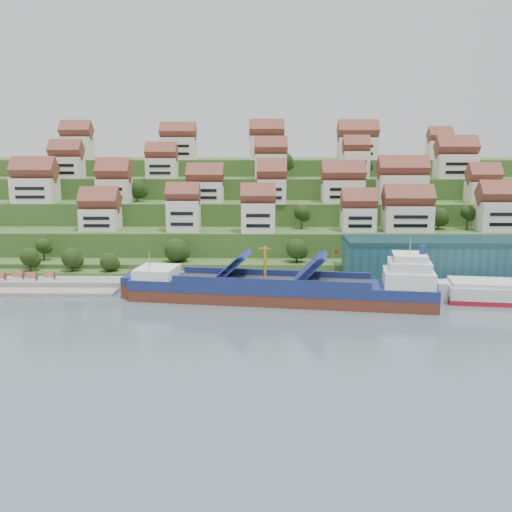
{
  "coord_description": "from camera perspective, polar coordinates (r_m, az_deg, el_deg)",
  "views": [
    {
      "loc": [
        0.77,
        -129.44,
        34.87
      ],
      "look_at": [
        -1.39,
        14.0,
        8.0
      ],
      "focal_mm": 40.0,
      "sensor_mm": 36.0,
      "label": 1
    }
  ],
  "objects": [
    {
      "name": "hillside",
      "position": [
        234.25,
        0.67,
        4.68
      ],
      "size": [
        260.0,
        128.0,
        31.0
      ],
      "color": "#2D4C1E",
      "rests_on": "ground"
    },
    {
      "name": "second_ship",
      "position": [
        144.53,
        24.1,
        -3.32
      ],
      "size": [
        28.44,
        13.71,
        7.92
      ],
      "rotation": [
        0.0,
        0.0,
        -0.14
      ],
      "color": "maroon",
      "rests_on": "ground"
    },
    {
      "name": "beach_huts",
      "position": [
        156.27,
        -22.06,
        -2.29
      ],
      "size": [
        14.4,
        3.7,
        2.2
      ],
      "color": "white",
      "rests_on": "pebble_beach"
    },
    {
      "name": "ground",
      "position": [
        134.06,
        0.51,
        -4.47
      ],
      "size": [
        300.0,
        300.0,
        0.0
      ],
      "primitive_type": "plane",
      "color": "slate",
      "rests_on": "ground"
    },
    {
      "name": "hillside_village",
      "position": [
        191.42,
        2.11,
        7.56
      ],
      "size": [
        156.43,
        63.76,
        28.8
      ],
      "color": "silver",
      "rests_on": "ground"
    },
    {
      "name": "cargo_ship",
      "position": [
        131.86,
        3.28,
        -3.39
      ],
      "size": [
        70.84,
        20.97,
        15.42
      ],
      "rotation": [
        0.0,
        0.0,
        -0.15
      ],
      "color": "#5D2B1C",
      "rests_on": "ground"
    },
    {
      "name": "flagpole",
      "position": [
        143.27,
        7.8,
        -0.75
      ],
      "size": [
        1.28,
        0.16,
        8.0
      ],
      "color": "gray",
      "rests_on": "quay"
    },
    {
      "name": "pebble_beach",
      "position": [
        156.97,
        -21.17,
        -2.77
      ],
      "size": [
        45.0,
        20.0,
        1.0
      ],
      "primitive_type": "cube",
      "color": "gray",
      "rests_on": "ground"
    },
    {
      "name": "quay",
      "position": [
        149.58,
        8.24,
        -2.55
      ],
      "size": [
        180.0,
        14.0,
        2.2
      ],
      "primitive_type": "cube",
      "color": "gray",
      "rests_on": "ground"
    },
    {
      "name": "warehouse",
      "position": [
        157.59,
        19.82,
        -0.14
      ],
      "size": [
        60.0,
        15.0,
        10.0
      ],
      "primitive_type": "cube",
      "color": "#205159",
      "rests_on": "quay"
    },
    {
      "name": "hillside_trees",
      "position": [
        173.42,
        -2.81,
        4.18
      ],
      "size": [
        141.52,
        61.93,
        30.77
      ],
      "color": "#213913",
      "rests_on": "ground"
    }
  ]
}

